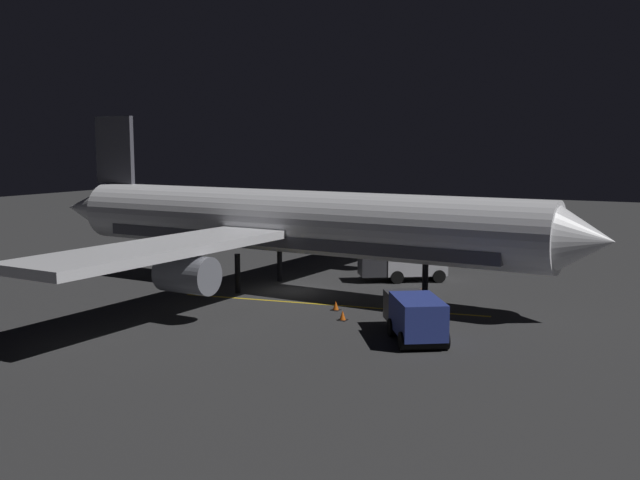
{
  "coord_description": "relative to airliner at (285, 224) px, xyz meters",
  "views": [
    {
      "loc": [
        41.25,
        23.48,
        9.61
      ],
      "look_at": [
        0.0,
        2.0,
        3.5
      ],
      "focal_mm": 41.21,
      "sensor_mm": 36.0,
      "label": 1
    }
  ],
  "objects": [
    {
      "name": "ground_plane",
      "position": [
        0.03,
        0.62,
        -4.51
      ],
      "size": [
        180.0,
        180.0,
        0.2
      ],
      "primitive_type": "cube",
      "color": "#303031"
    },
    {
      "name": "catering_truck",
      "position": [
        -6.79,
        5.92,
        -3.18
      ],
      "size": [
        5.1,
        6.15,
        2.36
      ],
      "color": "silver",
      "rests_on": "ground_plane"
    },
    {
      "name": "apron_guide_stripe",
      "position": [
        2.71,
        4.62,
        -4.4
      ],
      "size": [
        3.21,
        18.92,
        0.01
      ],
      "primitive_type": "cube",
      "rotation": [
        0.0,
        0.0,
        0.16
      ],
      "color": "gold",
      "rests_on": "ground_plane"
    },
    {
      "name": "traffic_cone_near_left",
      "position": [
        -7.42,
        3.24,
        -4.16
      ],
      "size": [
        0.5,
        0.5,
        0.55
      ],
      "color": "#EA590F",
      "rests_on": "ground_plane"
    },
    {
      "name": "traffic_cone_under_wing",
      "position": [
        -2.15,
        8.7,
        -4.16
      ],
      "size": [
        0.5,
        0.5,
        0.55
      ],
      "color": "#EA590F",
      "rests_on": "ground_plane"
    },
    {
      "name": "baggage_truck",
      "position": [
        7.71,
        11.88,
        -3.26
      ],
      "size": [
        5.77,
        4.8,
        2.2
      ],
      "color": "navy",
      "rests_on": "ground_plane"
    },
    {
      "name": "airliner",
      "position": [
        0.0,
        0.0,
        0.0
      ],
      "size": [
        39.11,
        41.07,
        11.65
      ],
      "color": "white",
      "rests_on": "ground_plane"
    },
    {
      "name": "traffic_cone_far",
      "position": [
        5.83,
        7.04,
        -4.16
      ],
      "size": [
        0.5,
        0.5,
        0.55
      ],
      "color": "#EA590F",
      "rests_on": "ground_plane"
    },
    {
      "name": "traffic_cone_near_right",
      "position": [
        3.81,
        5.62,
        -4.16
      ],
      "size": [
        0.5,
        0.5,
        0.55
      ],
      "color": "#EA590F",
      "rests_on": "ground_plane"
    },
    {
      "name": "ground_crew_worker",
      "position": [
        4.88,
        11.32,
        -3.52
      ],
      "size": [
        0.4,
        0.4,
        1.74
      ],
      "color": "black",
      "rests_on": "ground_plane"
    }
  ]
}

